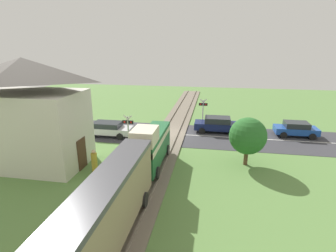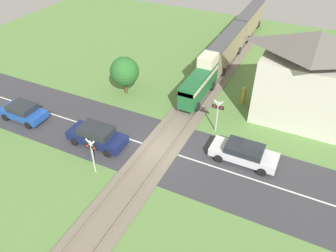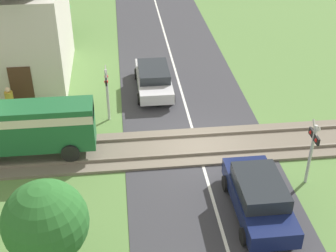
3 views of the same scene
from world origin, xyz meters
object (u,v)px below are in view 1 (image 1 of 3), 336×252
(car_far_side, at_px, (108,128))
(crossing_signal_east_approach, at_px, (128,127))
(pedestrian_by_station, at_px, (94,162))
(train, at_px, (92,234))
(station_building, at_px, (30,115))
(car_near_crossing, at_px, (217,124))
(crossing_signal_west_approach, at_px, (203,108))
(car_behind_queue, at_px, (296,129))

(car_far_side, xyz_separation_m, crossing_signal_east_approach, (-2.80, 2.39, 1.06))
(car_far_side, distance_m, crossing_signal_east_approach, 3.83)
(pedestrian_by_station, bearing_deg, train, 115.07)
(train, xyz_separation_m, station_building, (8.16, -8.18, 1.66))
(station_building, bearing_deg, car_near_crossing, -142.75)
(crossing_signal_west_approach, bearing_deg, train, 82.00)
(crossing_signal_west_approach, height_order, pedestrian_by_station, crossing_signal_west_approach)
(car_near_crossing, relative_size, car_far_side, 0.96)
(crossing_signal_east_approach, relative_size, pedestrian_by_station, 1.73)
(train, bearing_deg, car_behind_queue, -122.87)
(crossing_signal_west_approach, distance_m, station_building, 16.27)
(crossing_signal_east_approach, bearing_deg, car_far_side, -40.44)
(crossing_signal_west_approach, xyz_separation_m, station_building, (10.98, 11.88, 1.79))
(car_near_crossing, bearing_deg, car_far_side, 16.17)
(crossing_signal_west_approach, xyz_separation_m, crossing_signal_east_approach, (5.63, 7.65, 0.00))
(car_behind_queue, bearing_deg, crossing_signal_east_approach, 20.30)
(car_behind_queue, relative_size, station_building, 0.50)
(crossing_signal_west_approach, height_order, crossing_signal_east_approach, same)
(car_behind_queue, bearing_deg, crossing_signal_west_approach, -15.50)
(car_far_side, relative_size, station_building, 0.60)
(car_far_side, distance_m, car_behind_queue, 17.28)
(car_far_side, distance_m, station_building, 7.63)
(car_far_side, relative_size, crossing_signal_west_approach, 1.65)
(train, height_order, car_near_crossing, train)
(car_far_side, height_order, crossing_signal_east_approach, crossing_signal_east_approach)
(crossing_signal_east_approach, relative_size, station_building, 0.37)
(car_behind_queue, height_order, crossing_signal_west_approach, crossing_signal_west_approach)
(car_behind_queue, bearing_deg, pedestrian_by_station, 33.38)
(car_far_side, bearing_deg, car_behind_queue, -170.40)
(car_far_side, bearing_deg, station_building, 68.94)
(train, bearing_deg, crossing_signal_west_approach, -98.00)
(car_far_side, bearing_deg, train, 110.79)
(car_near_crossing, xyz_separation_m, car_far_side, (9.94, 2.88, -0.07))
(car_behind_queue, relative_size, pedestrian_by_station, 2.36)
(train, xyz_separation_m, crossing_signal_east_approach, (2.82, -12.41, -0.13))
(station_building, bearing_deg, car_behind_queue, -154.14)
(car_near_crossing, xyz_separation_m, station_building, (12.48, 9.49, 2.78))
(train, xyz_separation_m, pedestrian_by_station, (3.63, -7.76, -1.18))
(crossing_signal_east_approach, xyz_separation_m, pedestrian_by_station, (0.81, 4.65, -1.05))
(crossing_signal_west_approach, bearing_deg, car_far_side, 31.98)
(train, distance_m, station_building, 11.67)
(car_near_crossing, height_order, crossing_signal_east_approach, crossing_signal_east_approach)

